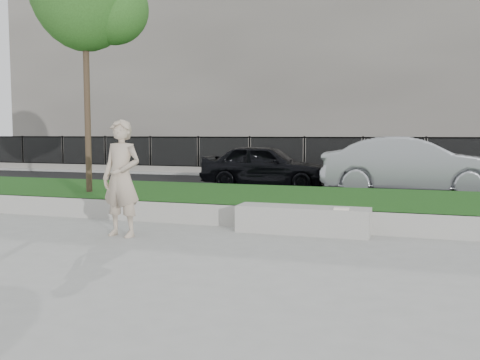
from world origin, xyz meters
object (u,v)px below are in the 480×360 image
(stone_bench, at_px, (303,220))
(man, at_px, (122,178))
(car_silver, at_px, (411,165))
(book, at_px, (341,209))
(car_dark, at_px, (266,166))

(stone_bench, bearing_deg, man, -156.60)
(stone_bench, distance_m, car_silver, 6.72)
(book, xyz_separation_m, car_silver, (0.97, 6.63, 0.36))
(stone_bench, xyz_separation_m, book, (0.68, -0.15, 0.25))
(car_dark, bearing_deg, stone_bench, -159.23)
(book, bearing_deg, car_silver, 79.07)
(book, bearing_deg, man, -165.51)
(book, height_order, car_silver, car_silver)
(stone_bench, xyz_separation_m, man, (-2.81, -1.22, 0.74))
(book, bearing_deg, stone_bench, 165.30)
(stone_bench, bearing_deg, car_dark, 110.83)
(stone_bench, height_order, car_dark, car_dark)
(book, bearing_deg, car_dark, 112.56)
(man, xyz_separation_m, car_dark, (0.18, 8.14, -0.26))
(man, xyz_separation_m, car_silver, (4.47, 7.70, -0.14))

